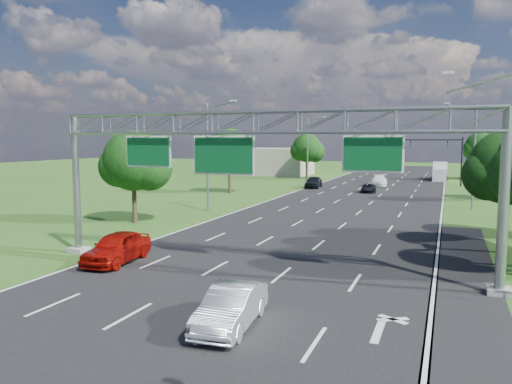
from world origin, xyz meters
The scene contains 19 objects.
ground centered at (0.00, 30.00, 0.00)m, with size 220.00×220.00×0.00m, color #305519.
road centered at (0.00, 30.00, 0.00)m, with size 18.00×180.00×0.02m, color black.
road_flare centered at (10.20, 14.00, 0.00)m, with size 3.00×30.00×0.02m, color black.
sign_gantry centered at (0.33, 12.00, 6.89)m, with size 23.50×1.00×9.56m.
traffic_signal centered at (7.48, 65.00, 5.17)m, with size 12.21×0.24×7.00m.
streetlight_l_near centered at (-11.30, 30.00, 5.58)m, with size 2.97×0.22×10.16m.
streetlight_l_far centered at (-11.30, 65.00, 5.58)m, with size 2.97×0.22×10.16m.
streetlight_r_mid centered at (11.30, 40.00, 5.58)m, with size 2.97×0.22×10.16m.
tree_verge_la centered at (-13.92, 22.04, 4.76)m, with size 5.76×4.80×7.40m.
tree_verge_lb centered at (-15.92, 45.04, 5.41)m, with size 5.76×4.80×8.06m.
tree_verge_lc centered at (-12.92, 70.04, 4.98)m, with size 5.76×4.80×7.62m.
tree_verge_re centered at (14.08, 78.04, 5.20)m, with size 5.76×4.80×7.84m.
building_left centered at (-22.00, 78.00, 2.50)m, with size 14.00×10.00×5.00m, color gray.
red_coupe centered at (-7.32, 10.74, 0.84)m, with size 1.99×4.94×1.68m, color #970D07.
silver_sedan centered at (2.24, 4.41, 0.74)m, with size 1.56×4.47×1.47m, color silver.
car_queue_a centered at (0.02, 62.04, 0.76)m, with size 2.12×5.21×1.51m, color white.
car_queue_b centered at (0.00, 52.07, 0.54)m, with size 1.80×3.90×1.08m, color black.
car_queue_c centered at (-8.00, 55.40, 0.81)m, with size 1.92×4.78×1.63m, color black.
box_truck centered at (8.00, 75.85, 1.38)m, with size 2.33×7.61×2.88m.
Camera 1 is at (9.25, -11.27, 6.66)m, focal length 35.00 mm.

